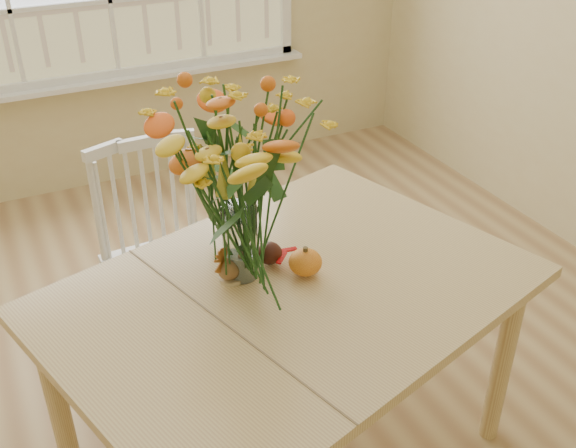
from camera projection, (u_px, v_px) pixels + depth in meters
name	position (u px, v px, depth m)	size (l,w,h in m)	color
floor	(275.00, 398.00, 2.78)	(4.00, 4.50, 0.01)	#A37A4F
dining_table	(291.00, 310.00, 2.16)	(1.70, 1.42, 0.79)	tan
windsor_chair	(158.00, 245.00, 2.78)	(0.46, 0.44, 0.96)	white
flower_vase	(237.00, 170.00, 1.98)	(0.52, 0.52, 0.62)	white
pumpkin	(305.00, 263.00, 2.15)	(0.11, 0.11, 0.08)	#D55C19
turkey_figurine	(231.00, 267.00, 2.12)	(0.12, 0.11, 0.12)	#CCB78C
dark_gourd	(270.00, 254.00, 2.21)	(0.13, 0.08, 0.07)	#38160F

